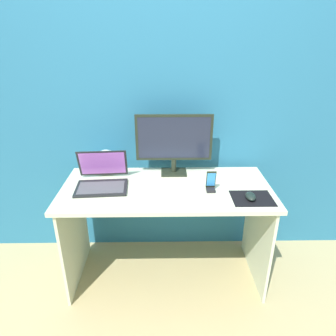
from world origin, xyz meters
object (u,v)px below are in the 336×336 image
laptop (102,179)px  keyboard_external (170,199)px  monitor (174,141)px  phone_in_dock (211,184)px  fishbowl (106,162)px  mouse (251,196)px

laptop → keyboard_external: bearing=-23.9°
monitor → phone_in_dock: size_ratio=3.83×
phone_in_dock → laptop: bearing=173.2°
fishbowl → phone_in_dock: fishbowl is taller
monitor → keyboard_external: size_ratio=1.36×
monitor → mouse: monitor is taller
mouse → phone_in_dock: bearing=155.3°
fishbowl → mouse: size_ratio=1.77×
fishbowl → keyboard_external: bearing=-41.8°
fishbowl → keyboard_external: fishbowl is taller
mouse → phone_in_dock: size_ratio=0.72×
monitor → fishbowl: monitor is taller
fishbowl → keyboard_external: (0.45, -0.40, -0.08)m
laptop → monitor: bearing=21.6°
laptop → phone_in_dock: bearing=-6.8°
mouse → laptop: bearing=169.9°
laptop → fishbowl: 0.21m
keyboard_external → monitor: bearing=81.6°
laptop → keyboard_external: (0.44, -0.20, -0.04)m
laptop → phone_in_dock: laptop is taller
keyboard_external → mouse: size_ratio=3.90×
monitor → mouse: (0.45, -0.39, -0.22)m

